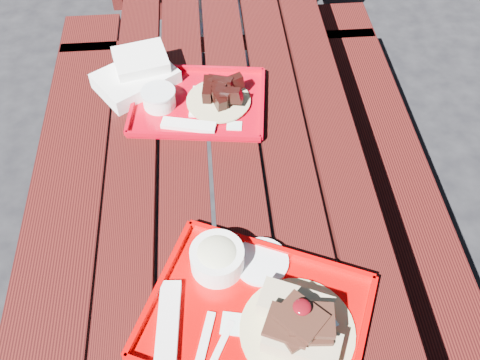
# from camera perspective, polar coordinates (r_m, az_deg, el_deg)

# --- Properties ---
(ground) EXTENTS (60.00, 60.00, 0.00)m
(ground) POSITION_cam_1_polar(r_m,az_deg,el_deg) (2.16, -0.34, -10.74)
(ground) COLOR black
(ground) RESTS_ON ground
(picnic_table_near) EXTENTS (1.41, 2.40, 0.75)m
(picnic_table_near) POSITION_cam_1_polar(r_m,az_deg,el_deg) (1.69, -0.42, -1.64)
(picnic_table_near) COLOR #3C0E0B
(picnic_table_near) RESTS_ON ground
(near_tray) EXTENTS (0.59, 0.54, 0.15)m
(near_tray) POSITION_cam_1_polar(r_m,az_deg,el_deg) (1.24, 2.05, -13.07)
(near_tray) COLOR #C40001
(near_tray) RESTS_ON picnic_table_near
(far_tray) EXTENTS (0.45, 0.37, 0.07)m
(far_tray) POSITION_cam_1_polar(r_m,az_deg,el_deg) (1.68, -4.74, 8.37)
(far_tray) COLOR #B10112
(far_tray) RESTS_ON picnic_table_near
(white_cloth) EXTENTS (0.29, 0.28, 0.10)m
(white_cloth) POSITION_cam_1_polar(r_m,az_deg,el_deg) (1.77, -10.90, 11.04)
(white_cloth) COLOR white
(white_cloth) RESTS_ON picnic_table_near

